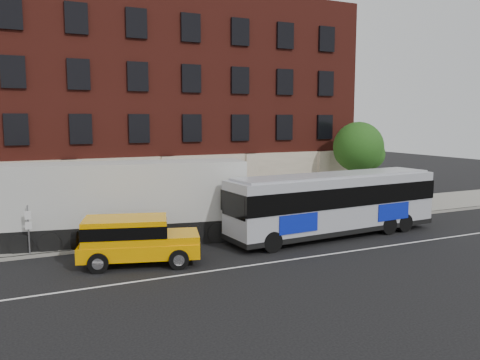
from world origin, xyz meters
name	(u,v)px	position (x,y,z in m)	size (l,w,h in m)	color
ground	(247,270)	(0.00, 0.00, 0.00)	(120.00, 120.00, 0.00)	black
sidewalk	(182,227)	(0.00, 9.00, 0.07)	(60.00, 6.00, 0.15)	gray
kerb	(199,238)	(0.00, 6.00, 0.07)	(60.00, 0.25, 0.15)	gray
lane_line	(242,267)	(0.00, 0.50, 0.01)	(60.00, 0.12, 0.01)	silver
building	(146,105)	(-0.01, 16.92, 7.58)	(30.00, 12.10, 15.00)	#5C1D15
sign_pole	(29,227)	(-8.50, 6.15, 1.45)	(0.30, 0.20, 2.50)	gray
street_tree	(359,149)	(13.54, 9.48, 4.41)	(3.60, 3.60, 6.20)	#37291B
city_bus	(335,202)	(7.15, 3.52, 1.94)	(12.99, 3.60, 3.52)	#A4A7AF
yellow_suv	(134,238)	(-4.25, 2.92, 1.23)	(5.77, 3.56, 2.15)	#FEA600
shipping_container	(123,203)	(-3.90, 6.98, 2.12)	(13.14, 4.81, 4.29)	black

